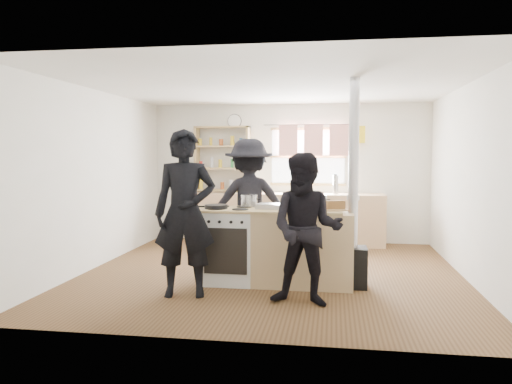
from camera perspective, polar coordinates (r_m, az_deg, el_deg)
ground at (r=6.82m, az=1.81°, el=-9.25°), size 5.00×5.00×0.01m
back_counter at (r=8.91m, az=3.56°, el=-3.04°), size 3.40×0.55×0.90m
shelving_unit at (r=9.14m, az=-3.86°, el=3.83°), size 1.00×0.28×1.20m
thermos at (r=8.81m, az=9.08°, el=0.85°), size 0.10×0.10×0.33m
cooking_island at (r=6.17m, az=2.53°, el=-6.24°), size 1.97×0.64×0.93m
skillet_greens at (r=6.15m, az=-4.58°, el=-1.65°), size 0.30×0.30×0.05m
roast_tray at (r=6.12m, az=1.67°, el=-1.59°), size 0.36×0.30×0.06m
stockpot_stove at (r=6.35m, az=-0.78°, el=-0.99°), size 0.22×0.22×0.18m
stockpot_counter at (r=6.17m, az=6.94°, el=-1.10°), size 0.26×0.26×0.20m
bread_board at (r=6.01m, az=9.00°, el=-1.62°), size 0.33×0.29×0.12m
flue_heater at (r=6.11m, az=10.98°, el=-4.64°), size 0.35×0.35×2.50m
person_near_left at (r=5.65m, az=-8.11°, el=-2.41°), size 0.76×0.57×1.88m
person_near_right at (r=5.29m, az=5.77°, el=-4.29°), size 0.86×0.71×1.62m
person_far at (r=7.07m, az=-0.80°, el=-1.26°), size 1.30×0.95×1.81m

